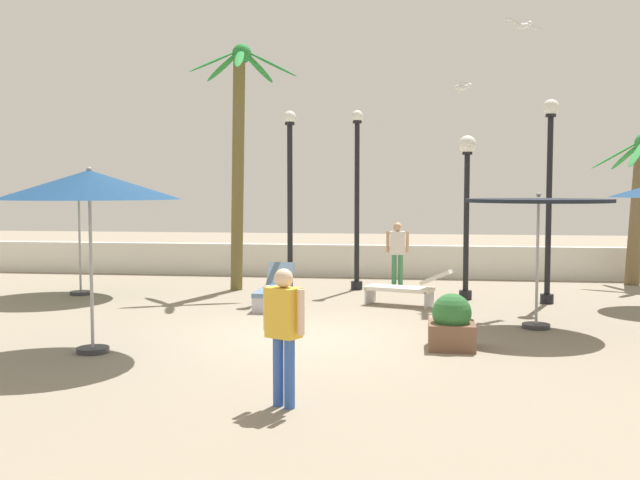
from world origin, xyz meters
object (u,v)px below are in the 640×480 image
at_px(patio_umbrella_1, 79,199).
at_px(seagull_0, 524,26).
at_px(lounge_chair_0, 410,287).
at_px(planter, 452,324).
at_px(palm_tree_0, 239,141).
at_px(lamp_post_1, 467,195).
at_px(lamp_post_0, 357,196).
at_px(lamp_post_2, 290,199).
at_px(patio_umbrella_0, 538,207).
at_px(seagull_1, 463,86).
at_px(lamp_post_3, 549,184).
at_px(guest_1, 284,324).
at_px(guest_0, 397,248).
at_px(lounge_chair_1, 274,288).
at_px(patio_umbrella_4, 89,186).

height_order(patio_umbrella_1, seagull_0, seagull_0).
xyz_separation_m(lounge_chair_0, planter, (0.68, -4.03, -0.02)).
bearing_deg(palm_tree_0, lamp_post_1, -9.34).
bearing_deg(lamp_post_0, lamp_post_2, -135.36).
relative_size(lamp_post_1, lounge_chair_0, 1.87).
xyz_separation_m(patio_umbrella_1, lamp_post_2, (4.83, 0.34, 0.00)).
height_order(patio_umbrella_0, seagull_1, seagull_1).
relative_size(lamp_post_1, seagull_1, 2.89).
bearing_deg(lamp_post_0, lamp_post_3, -21.21).
bearing_deg(guest_1, palm_tree_0, 106.64).
bearing_deg(seagull_0, planter, -108.84).
height_order(palm_tree_0, planter, palm_tree_0).
xyz_separation_m(guest_0, guest_1, (-0.98, -10.27, -0.03)).
distance_m(palm_tree_0, guest_1, 10.04).
bearing_deg(lamp_post_1, lounge_chair_0, -138.47).
xyz_separation_m(patio_umbrella_1, planter, (8.20, -4.68, -1.82)).
bearing_deg(patio_umbrella_1, lamp_post_3, 0.48).
relative_size(lounge_chair_1, seagull_1, 1.52).
xyz_separation_m(palm_tree_0, lamp_post_2, (1.40, -0.96, -1.35)).
bearing_deg(patio_umbrella_0, lounge_chair_0, 135.56).
xyz_separation_m(patio_umbrella_0, lamp_post_0, (-3.52, 4.54, 0.14)).
distance_m(guest_0, seagull_0, 5.96).
relative_size(patio_umbrella_4, seagull_1, 2.22).
bearing_deg(lamp_post_1, guest_1, -106.72).
relative_size(patio_umbrella_0, lamp_post_0, 0.58).
bearing_deg(palm_tree_0, lamp_post_0, 8.39).
xyz_separation_m(patio_umbrella_4, lounge_chair_1, (1.85, 4.62, -2.10)).
distance_m(guest_1, seagull_0, 10.09).
distance_m(patio_umbrella_0, lamp_post_0, 5.75).
bearing_deg(patio_umbrella_1, lamp_post_0, 15.39).
relative_size(guest_1, seagull_1, 1.25).
bearing_deg(palm_tree_0, lamp_post_3, -9.87).
height_order(patio_umbrella_4, lamp_post_2, lamp_post_2).
xyz_separation_m(patio_umbrella_1, lamp_post_1, (8.74, 0.43, 0.10)).
relative_size(patio_umbrella_1, planter, 3.44).
height_order(lamp_post_1, planter, lamp_post_1).
relative_size(patio_umbrella_1, patio_umbrella_4, 1.06).
bearing_deg(palm_tree_0, lamp_post_2, -34.58).
xyz_separation_m(patio_umbrella_4, seagull_1, (5.72, 6.12, 2.17)).
bearing_deg(lamp_post_3, patio_umbrella_4, -142.65).
relative_size(lounge_chair_1, seagull_0, 2.00).
distance_m(patio_umbrella_4, guest_1, 4.33).
relative_size(patio_umbrella_0, seagull_1, 2.01).
bearing_deg(patio_umbrella_1, lounge_chair_1, -12.35).
bearing_deg(patio_umbrella_0, lamp_post_1, 107.26).
relative_size(lamp_post_2, seagull_1, 3.35).
height_order(seagull_0, seagull_1, seagull_0).
height_order(lamp_post_1, lounge_chair_0, lamp_post_1).
distance_m(patio_umbrella_4, seagull_0, 9.60).
distance_m(seagull_0, planter, 7.41).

